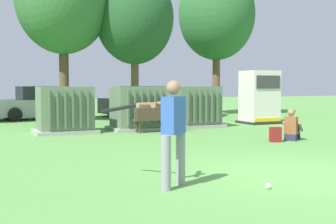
# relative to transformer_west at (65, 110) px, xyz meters

# --- Properties ---
(ground_plane) EXTENTS (96.00, 96.00, 0.00)m
(ground_plane) POSITION_rel_transformer_west_xyz_m (2.49, -9.01, -0.79)
(ground_plane) COLOR #5B9947
(transformer_west) EXTENTS (2.10, 1.70, 1.62)m
(transformer_west) POSITION_rel_transformer_west_xyz_m (0.00, 0.00, 0.00)
(transformer_west) COLOR #9E9B93
(transformer_west) RESTS_ON ground
(transformer_mid_west) EXTENTS (2.10, 1.70, 1.62)m
(transformer_mid_west) POSITION_rel_transformer_west_xyz_m (2.71, -0.02, 0.00)
(transformer_mid_west) COLOR #9E9B93
(transformer_mid_west) RESTS_ON ground
(transformer_mid_east) EXTENTS (2.10, 1.70, 1.62)m
(transformer_mid_east) POSITION_rel_transformer_west_xyz_m (5.16, 0.16, 0.00)
(transformer_mid_east) COLOR #9E9B93
(transformer_mid_east) RESTS_ON ground
(generator_enclosure) EXTENTS (1.60, 1.40, 2.30)m
(generator_enclosure) POSITION_rel_transformer_west_xyz_m (8.55, 0.49, 0.35)
(generator_enclosure) COLOR #262626
(generator_enclosure) RESTS_ON ground
(park_bench) EXTENTS (1.82, 0.51, 0.92)m
(park_bench) POSITION_rel_transformer_west_xyz_m (3.10, -1.08, -0.25)
(park_bench) COLOR #4C3828
(park_bench) RESTS_ON ground
(batter) EXTENTS (1.17, 1.44, 1.74)m
(batter) POSITION_rel_transformer_west_xyz_m (-0.00, -9.01, 0.19)
(batter) COLOR gray
(batter) RESTS_ON ground
(sports_ball) EXTENTS (0.09, 0.09, 0.09)m
(sports_ball) POSITION_rel_transformer_west_xyz_m (1.37, -9.77, -0.74)
(sports_ball) COLOR white
(sports_ball) RESTS_ON ground
(seated_spectator) EXTENTS (0.78, 0.69, 0.96)m
(seated_spectator) POSITION_rel_transformer_west_xyz_m (5.89, -4.88, -0.41)
(seated_spectator) COLOR #282D4C
(seated_spectator) RESTS_ON ground
(backpack) EXTENTS (0.36, 0.32, 0.44)m
(backpack) POSITION_rel_transformer_west_xyz_m (5.18, -5.01, -0.57)
(backpack) COLOR maroon
(backpack) RESTS_ON ground
(tree_center_right) EXTENTS (3.67, 3.67, 7.01)m
(tree_center_right) POSITION_rel_transformer_west_xyz_m (4.09, 4.20, 4.02)
(tree_center_right) COLOR brown
(tree_center_right) RESTS_ON ground
(tree_right) EXTENTS (4.27, 4.27, 8.16)m
(tree_right) POSITION_rel_transformer_west_xyz_m (9.68, 6.20, 4.81)
(tree_right) COLOR brown
(tree_right) RESTS_ON ground
(parked_car_left_of_center) EXTENTS (4.39, 2.34, 1.62)m
(parked_car_left_of_center) POSITION_rel_transformer_west_xyz_m (0.04, 6.90, -0.04)
(parked_car_left_of_center) COLOR #B2B2B7
(parked_car_left_of_center) RESTS_ON ground
(parked_car_right_of_center) EXTENTS (4.37, 2.29, 1.62)m
(parked_car_right_of_center) POSITION_rel_transformer_west_xyz_m (5.42, 7.11, -0.04)
(parked_car_right_of_center) COLOR black
(parked_car_right_of_center) RESTS_ON ground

